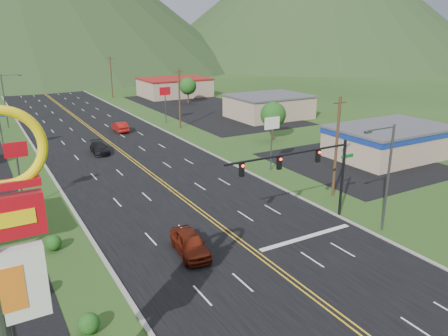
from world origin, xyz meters
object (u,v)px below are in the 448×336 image
streetlight_west (6,97)px  car_red_near (190,244)px  traffic_signal (308,166)px  streetlight_east (386,171)px  car_red_far (120,127)px  car_dark_mid (100,148)px

streetlight_west → car_red_near: streetlight_west is taller
traffic_signal → car_red_near: bearing=178.5°
streetlight_east → car_red_far: (-7.49, 47.14, -4.37)m
streetlight_west → car_red_far: bearing=-39.9°
car_red_near → car_dark_mid: (1.55, 31.33, -0.14)m
car_red_far → streetlight_east: bearing=100.1°
streetlight_west → car_red_far: 20.51m
streetlight_west → car_red_far: size_ratio=1.84×
traffic_signal → car_red_near: (-10.77, 0.27, -4.47)m
traffic_signal → streetlight_west: 58.88m
traffic_signal → car_red_far: bearing=93.7°
streetlight_east → car_red_near: 16.62m
streetlight_east → car_red_far: size_ratio=1.84×
traffic_signal → streetlight_east: bearing=-40.4°
streetlight_east → car_dark_mid: size_ratio=1.82×
streetlight_east → car_red_far: streetlight_east is taller
car_red_far → traffic_signal: bearing=94.7°
traffic_signal → streetlight_east: streetlight_east is taller
car_dark_mid → car_red_far: 13.21m
traffic_signal → streetlight_east: 6.17m
car_dark_mid → car_red_far: car_red_far is taller
streetlight_west → car_red_near: bearing=-82.4°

